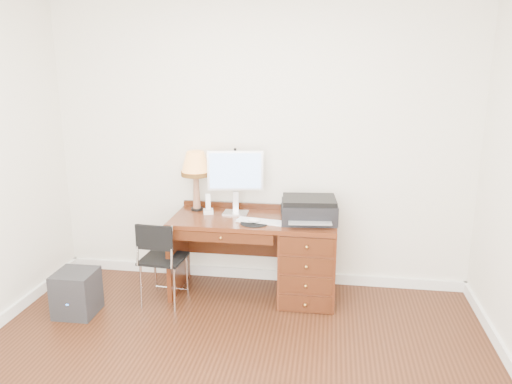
% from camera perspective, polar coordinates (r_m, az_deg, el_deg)
% --- Properties ---
extents(ground, '(4.00, 4.00, 0.00)m').
position_cam_1_polar(ground, '(3.65, -3.85, -21.07)').
color(ground, black).
rests_on(ground, ground).
extents(room_shell, '(4.00, 4.00, 4.00)m').
position_cam_1_polar(room_shell, '(4.14, -1.92, -15.49)').
color(room_shell, silver).
rests_on(room_shell, ground).
extents(desk, '(1.50, 0.67, 0.75)m').
position_cam_1_polar(desk, '(4.63, 3.76, -7.12)').
color(desk, '#542411').
rests_on(desk, ground).
extents(monitor, '(0.52, 0.20, 0.59)m').
position_cam_1_polar(monitor, '(4.61, -2.32, 2.06)').
color(monitor, silver).
rests_on(monitor, desk).
extents(keyboard, '(0.44, 0.19, 0.02)m').
position_cam_1_polar(keyboard, '(4.43, 0.53, -3.37)').
color(keyboard, white).
rests_on(keyboard, desk).
extents(mouse_pad, '(0.25, 0.25, 0.05)m').
position_cam_1_polar(mouse_pad, '(4.39, -0.19, -3.44)').
color(mouse_pad, black).
rests_on(mouse_pad, desk).
extents(printer, '(0.52, 0.42, 0.22)m').
position_cam_1_polar(printer, '(4.46, 6.07, -2.02)').
color(printer, black).
rests_on(printer, desk).
extents(leg_lamp, '(0.28, 0.28, 0.57)m').
position_cam_1_polar(leg_lamp, '(4.73, -6.91, 2.82)').
color(leg_lamp, black).
rests_on(leg_lamp, desk).
extents(phone, '(0.11, 0.11, 0.19)m').
position_cam_1_polar(phone, '(4.69, -5.49, -1.81)').
color(phone, white).
rests_on(phone, desk).
extents(pen_cup, '(0.08, 0.08, 0.10)m').
position_cam_1_polar(pen_cup, '(4.67, 3.34, -1.90)').
color(pen_cup, black).
rests_on(pen_cup, desk).
extents(chair, '(0.39, 0.39, 0.79)m').
position_cam_1_polar(chair, '(4.52, -10.82, -7.05)').
color(chair, black).
rests_on(chair, ground).
extents(equipment_box, '(0.34, 0.34, 0.39)m').
position_cam_1_polar(equipment_box, '(4.66, -19.83, -10.79)').
color(equipment_box, black).
rests_on(equipment_box, ground).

